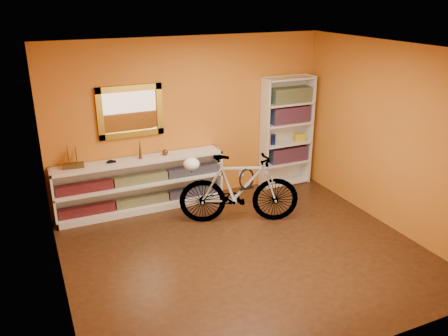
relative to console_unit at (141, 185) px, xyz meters
name	(u,v)px	position (x,y,z in m)	size (l,w,h in m)	color
floor	(246,253)	(0.90, -1.81, -0.43)	(4.50, 4.00, 0.01)	black
ceiling	(250,50)	(0.90, -1.81, 2.18)	(4.50, 4.00, 0.01)	silver
back_wall	(190,121)	(0.90, 0.19, 0.88)	(4.50, 0.01, 2.60)	#BD671C
left_wall	(51,190)	(-1.35, -1.81, 0.88)	(0.01, 4.00, 2.60)	#BD671C
right_wall	(391,137)	(3.16, -1.81, 0.88)	(0.01, 4.00, 2.60)	#BD671C
gilt_mirror	(130,112)	(-0.05, 0.15, 1.12)	(0.98, 0.06, 0.78)	olive
wall_socket	(241,174)	(1.80, 0.17, -0.17)	(0.09, 0.01, 0.09)	silver
console_unit	(141,185)	(0.00, 0.00, 0.00)	(2.60, 0.35, 0.85)	silver
cd_row_lower	(142,200)	(0.00, -0.02, -0.26)	(2.50, 0.13, 0.14)	black
cd_row_upper	(141,179)	(0.00, -0.02, 0.11)	(2.50, 0.13, 0.14)	navy
model_ship	(72,157)	(-0.95, 0.00, 0.60)	(0.29, 0.11, 0.35)	#392610
toy_car	(111,163)	(-0.42, 0.00, 0.43)	(0.00, 0.00, 0.00)	black
bronze_ornament	(140,149)	(0.02, 0.00, 0.58)	(0.05, 0.05, 0.31)	#52311C
decorative_orb	(165,152)	(0.41, 0.00, 0.47)	(0.09, 0.09, 0.09)	#52311C
bookcase	(286,132)	(2.59, 0.03, 0.52)	(0.90, 0.30, 1.90)	silver
book_row_a	(288,154)	(2.64, 0.03, 0.12)	(0.70, 0.22, 0.26)	maroon
book_row_b	(290,114)	(2.64, 0.03, 0.83)	(0.70, 0.22, 0.28)	maroon
book_row_c	(291,95)	(2.64, 0.03, 1.16)	(0.70, 0.22, 0.25)	#1C5162
travel_mug	(273,140)	(2.32, 0.01, 0.43)	(0.08, 0.08, 0.18)	#152A97
red_tin	(277,98)	(2.39, 0.06, 1.13)	(0.14, 0.14, 0.17)	maroon
yellow_bag	(300,138)	(2.84, -0.01, 0.41)	(0.17, 0.12, 0.13)	gold
bicycle	(239,189)	(1.21, -0.97, 0.10)	(1.79, 0.46, 1.05)	silver
helmet	(191,164)	(0.57, -0.72, 0.50)	(0.23, 0.22, 0.18)	white
u_lock	(246,179)	(1.31, -1.00, 0.26)	(0.24, 0.24, 0.03)	black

